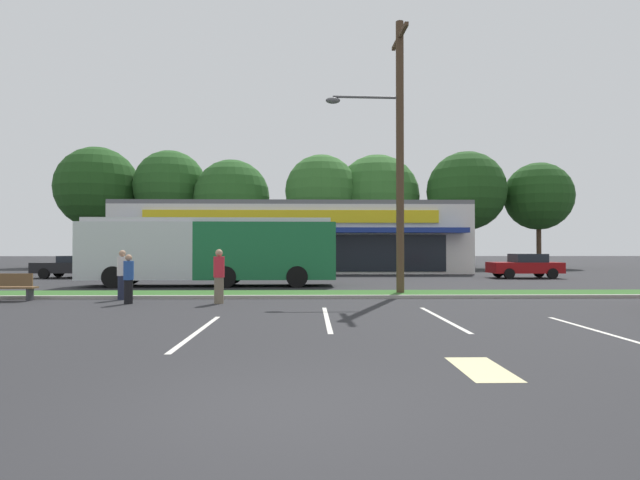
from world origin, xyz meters
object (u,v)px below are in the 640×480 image
at_px(pedestrian_near_bench, 219,276).
at_px(pedestrian_mid, 129,279).
at_px(car_1, 525,266).
at_px(bus_stop_bench, 11,286).
at_px(city_bus, 210,249).
at_px(pedestrian_by_pole, 122,275).
at_px(utility_pole, 396,149).
at_px(car_0, 77,266).

bearing_deg(pedestrian_near_bench, pedestrian_mid, -130.62).
bearing_deg(car_1, bus_stop_bench, 29.29).
relative_size(city_bus, pedestrian_by_pole, 6.91).
bearing_deg(bus_stop_bench, pedestrian_by_pole, -175.10).
height_order(city_bus, pedestrian_near_bench, city_bus).
distance_m(utility_pole, pedestrian_by_pole, 11.14).
bearing_deg(city_bus, pedestrian_by_pole, 73.53).
relative_size(car_1, pedestrian_near_bench, 2.35).
bearing_deg(pedestrian_near_bench, car_1, 90.26).
height_order(car_0, car_1, car_1).
relative_size(car_0, pedestrian_by_pole, 2.74).
xyz_separation_m(utility_pole, car_0, (-17.72, 12.21, -4.93)).
bearing_deg(utility_pole, city_bus, 147.46).
bearing_deg(pedestrian_by_pole, car_0, -73.06).
bearing_deg(pedestrian_by_pole, car_1, -159.71).
distance_m(car_1, pedestrian_by_pole, 23.64).
height_order(utility_pole, pedestrian_by_pole, utility_pole).
xyz_separation_m(car_0, pedestrian_mid, (8.45, -14.97, 0.09)).
relative_size(utility_pole, car_0, 2.22).
bearing_deg(city_bus, bus_stop_bench, 50.38).
relative_size(car_0, pedestrian_near_bench, 2.69).
bearing_deg(utility_pole, pedestrian_by_pole, -171.96).
bearing_deg(bus_stop_bench, utility_pole, -172.80).
relative_size(utility_pole, pedestrian_mid, 6.58).
bearing_deg(city_bus, car_0, -37.43).
height_order(city_bus, car_1, city_bus).
xyz_separation_m(city_bus, pedestrian_by_pole, (-1.81, -6.61, -0.89)).
height_order(car_1, pedestrian_mid, pedestrian_mid).
distance_m(utility_pole, car_1, 15.89).
relative_size(utility_pole, city_bus, 0.88).
height_order(city_bus, pedestrian_by_pole, city_bus).
xyz_separation_m(city_bus, pedestrian_mid, (-1.11, -7.97, -0.96)).
relative_size(pedestrian_by_pole, pedestrian_mid, 1.08).
height_order(utility_pole, pedestrian_mid, utility_pole).
relative_size(car_0, pedestrian_mid, 2.97).
relative_size(city_bus, bus_stop_bench, 7.55).
height_order(car_0, pedestrian_near_bench, pedestrian_near_bench).
height_order(utility_pole, car_1, utility_pole).
height_order(bus_stop_bench, pedestrian_by_pole, pedestrian_by_pole).
relative_size(car_0, car_1, 1.14).
bearing_deg(car_0, bus_stop_bench, 106.25).
bearing_deg(car_1, utility_pole, 49.32).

